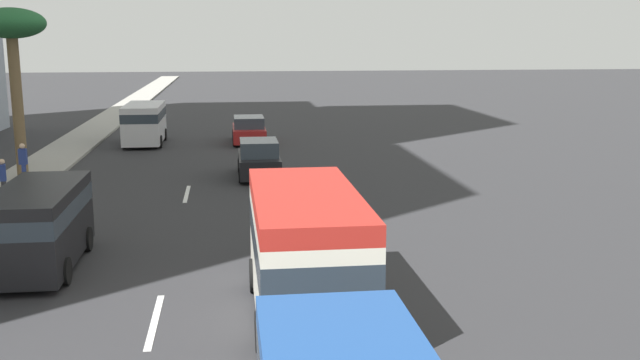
# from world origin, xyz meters

# --- Properties ---
(ground_plane) EXTENTS (198.00, 198.00, 0.00)m
(ground_plane) POSITION_xyz_m (31.50, 0.00, 0.00)
(ground_plane) COLOR #2D2D30
(sidewalk_right) EXTENTS (162.00, 2.70, 0.15)m
(sidewalk_right) POSITION_xyz_m (31.50, 7.22, 0.07)
(sidewalk_right) COLOR #9E9B93
(sidewalk_right) RESTS_ON ground_plane
(lane_stripe_mid) EXTENTS (3.20, 0.16, 0.01)m
(lane_stripe_mid) POSITION_xyz_m (11.43, 0.00, 0.01)
(lane_stripe_mid) COLOR silver
(lane_stripe_mid) RESTS_ON ground_plane
(lane_stripe_far) EXTENTS (3.20, 0.16, 0.01)m
(lane_stripe_far) POSITION_xyz_m (24.79, 0.00, 0.01)
(lane_stripe_far) COLOR silver
(lane_stripe_far) RESTS_ON ground_plane
(van_lead) EXTENTS (5.01, 2.12, 2.25)m
(van_lead) POSITION_xyz_m (15.68, 3.44, 1.29)
(van_lead) COLOR black
(van_lead) RESTS_ON ground_plane
(van_second) EXTENTS (5.28, 2.22, 2.36)m
(van_second) POSITION_xyz_m (39.09, 3.17, 1.36)
(van_second) COLOR silver
(van_second) RESTS_ON ground_plane
(minibus_third) EXTENTS (6.05, 2.44, 2.89)m
(minibus_third) POSITION_xyz_m (11.32, -3.39, 1.59)
(minibus_third) COLOR silver
(minibus_third) RESTS_ON ground_plane
(car_fifth) EXTENTS (4.51, 1.96, 1.59)m
(car_fifth) POSITION_xyz_m (38.90, -2.94, 0.75)
(car_fifth) COLOR #A51E1E
(car_fifth) RESTS_ON ground_plane
(car_sixth) EXTENTS (4.13, 1.88, 1.71)m
(car_sixth) POSITION_xyz_m (28.02, -3.06, 0.80)
(car_sixth) COLOR black
(car_sixth) RESTS_ON ground_plane
(pedestrian_mid_block) EXTENTS (0.36, 0.29, 1.61)m
(pedestrian_mid_block) POSITION_xyz_m (23.74, 6.71, 1.03)
(pedestrian_mid_block) COLOR #333338
(pedestrian_mid_block) RESTS_ON sidewalk_right
(pedestrian_by_tree) EXTENTS (0.30, 0.32, 1.72)m
(pedestrian_by_tree) POSITION_xyz_m (27.01, 6.84, 1.10)
(pedestrian_by_tree) COLOR navy
(pedestrian_by_tree) RESTS_ON sidewalk_right
(palm_tree) EXTENTS (2.88, 2.88, 7.31)m
(palm_tree) POSITION_xyz_m (28.41, 7.28, 6.40)
(palm_tree) COLOR brown
(palm_tree) RESTS_ON sidewalk_right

